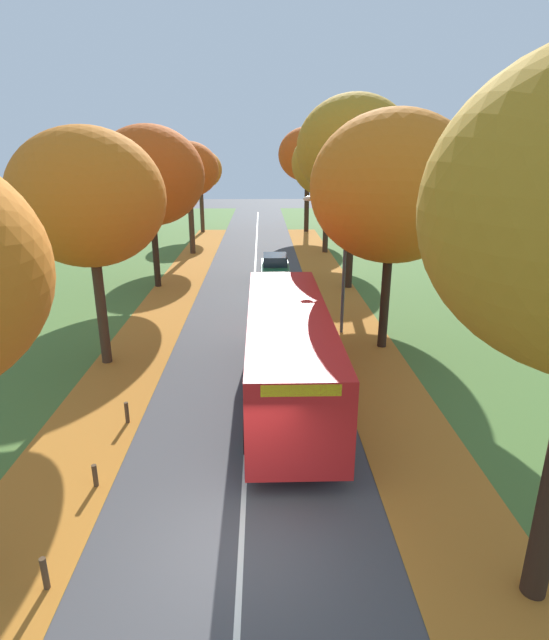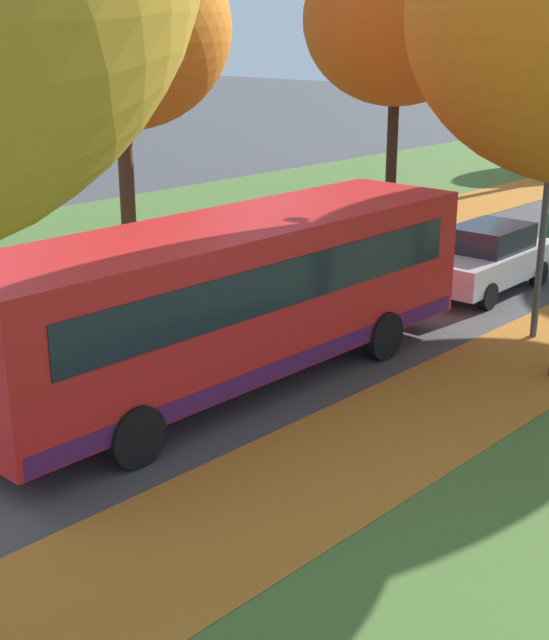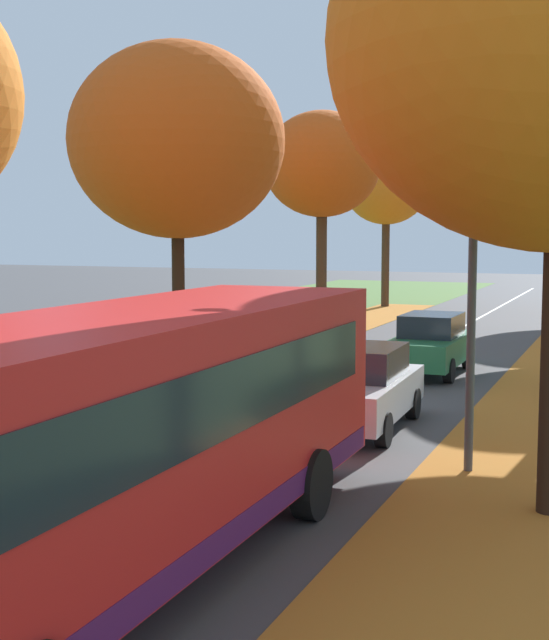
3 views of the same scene
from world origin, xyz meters
name	(u,v)px [view 3 (image 3 of 3)]	position (x,y,z in m)	size (l,w,h in m)	color
grass_verge_left	(59,363)	(-9.20, 20.00, 0.00)	(12.00, 90.00, 0.01)	#476B2D
leaf_litter_left	(70,414)	(-4.60, 14.00, 0.01)	(2.80, 60.00, 0.00)	#B26B23
leaf_litter_right	(516,455)	(4.60, 14.00, 0.01)	(2.80, 60.00, 0.00)	#B26B23
road_centre_line	(361,383)	(0.00, 20.00, 0.00)	(0.12, 80.00, 0.01)	silver
tree_left_mid	(177,141)	(-5.78, 21.05, 6.39)	(6.13, 6.13, 9.16)	black
tree_left_far	(322,165)	(-5.02, 31.36, 6.39)	(4.55, 4.55, 8.47)	#422D1E
tree_left_distant	(386,187)	(-5.46, 42.52, 6.04)	(4.26, 4.26, 7.99)	#422D1E
streetlamp_right	(452,239)	(3.67, 12.69, 3.74)	(1.89, 0.28, 6.00)	#47474C
bus	(119,432)	(1.28, 6.60, 1.70)	(2.69, 10.41, 2.98)	red
car_silver_lead	(361,388)	(1.49, 15.02, 0.81)	(1.88, 4.25, 1.62)	#B7BABF
car_green_following	(431,344)	(1.30, 22.23, 0.81)	(1.80, 4.21, 1.62)	#1E6038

